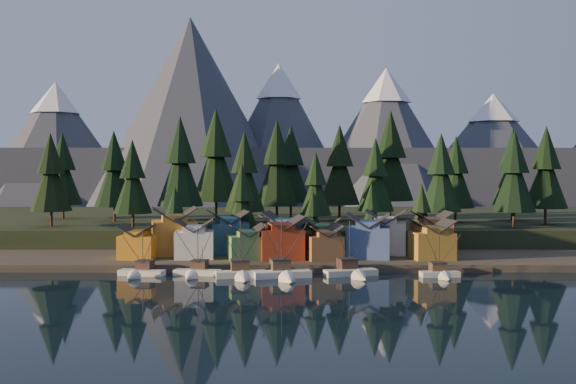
{
  "coord_description": "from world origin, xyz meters",
  "views": [
    {
      "loc": [
        -1.32,
        -112.96,
        20.67
      ],
      "look_at": [
        -0.99,
        30.0,
        15.67
      ],
      "focal_mm": 40.0,
      "sensor_mm": 36.0,
      "label": 1
    }
  ],
  "objects_px": {
    "house_front_1": "(194,238)",
    "house_back_1": "(228,231)",
    "boat_4": "(353,265)",
    "boat_3": "(284,266)",
    "boat_2": "(241,266)",
    "boat_0": "(139,266)",
    "boat_1": "(195,266)",
    "house_front_0": "(138,241)",
    "boat_6": "(441,267)",
    "house_back_0": "(174,230)"
  },
  "relations": [
    {
      "from": "boat_3",
      "to": "house_back_1",
      "type": "relative_size",
      "value": 1.2
    },
    {
      "from": "boat_0",
      "to": "boat_3",
      "type": "distance_m",
      "value": 28.13
    },
    {
      "from": "boat_4",
      "to": "house_front_1",
      "type": "height_order",
      "value": "boat_4"
    },
    {
      "from": "boat_2",
      "to": "house_front_0",
      "type": "xyz_separation_m",
      "value": [
        -23.47,
        16.08,
        3.03
      ]
    },
    {
      "from": "house_back_1",
      "to": "boat_3",
      "type": "bearing_deg",
      "value": -77.99
    },
    {
      "from": "house_front_0",
      "to": "house_back_0",
      "type": "xyz_separation_m",
      "value": [
        6.64,
        7.23,
        1.73
      ]
    },
    {
      "from": "boat_0",
      "to": "boat_4",
      "type": "height_order",
      "value": "boat_4"
    },
    {
      "from": "boat_0",
      "to": "boat_6",
      "type": "xyz_separation_m",
      "value": [
        58.21,
        -1.46,
        0.05
      ]
    },
    {
      "from": "house_front_1",
      "to": "house_back_0",
      "type": "distance_m",
      "value": 8.39
    },
    {
      "from": "house_front_1",
      "to": "house_back_1",
      "type": "bearing_deg",
      "value": 47.22
    },
    {
      "from": "boat_4",
      "to": "house_front_0",
      "type": "xyz_separation_m",
      "value": [
        -44.9,
        14.23,
        3.17
      ]
    },
    {
      "from": "boat_3",
      "to": "house_front_1",
      "type": "relative_size",
      "value": 1.43
    },
    {
      "from": "boat_2",
      "to": "boat_4",
      "type": "xyz_separation_m",
      "value": [
        21.44,
        1.85,
        -0.15
      ]
    },
    {
      "from": "boat_2",
      "to": "boat_4",
      "type": "relative_size",
      "value": 1.02
    },
    {
      "from": "boat_2",
      "to": "boat_6",
      "type": "distance_m",
      "value": 38.28
    },
    {
      "from": "boat_3",
      "to": "boat_2",
      "type": "bearing_deg",
      "value": 164.69
    },
    {
      "from": "boat_0",
      "to": "boat_2",
      "type": "xyz_separation_m",
      "value": [
        19.94,
        -2.35,
        0.39
      ]
    },
    {
      "from": "boat_2",
      "to": "house_back_1",
      "type": "distance_m",
      "value": 26.31
    },
    {
      "from": "boat_0",
      "to": "boat_1",
      "type": "distance_m",
      "value": 10.82
    },
    {
      "from": "house_front_0",
      "to": "boat_2",
      "type": "bearing_deg",
      "value": -32.32
    },
    {
      "from": "boat_0",
      "to": "boat_1",
      "type": "relative_size",
      "value": 1.0
    },
    {
      "from": "boat_3",
      "to": "house_back_0",
      "type": "distance_m",
      "value": 34.7
    },
    {
      "from": "boat_2",
      "to": "house_back_0",
      "type": "xyz_separation_m",
      "value": [
        -16.83,
        23.31,
        4.76
      ]
    },
    {
      "from": "boat_4",
      "to": "boat_3",
      "type": "bearing_deg",
      "value": 173.53
    },
    {
      "from": "house_back_0",
      "to": "house_front_1",
      "type": "bearing_deg",
      "value": -62.1
    },
    {
      "from": "boat_0",
      "to": "boat_3",
      "type": "relative_size",
      "value": 0.82
    },
    {
      "from": "boat_0",
      "to": "boat_1",
      "type": "height_order",
      "value": "boat_0"
    },
    {
      "from": "boat_3",
      "to": "boat_4",
      "type": "distance_m",
      "value": 13.58
    },
    {
      "from": "boat_2",
      "to": "house_front_1",
      "type": "relative_size",
      "value": 1.35
    },
    {
      "from": "boat_1",
      "to": "house_front_1",
      "type": "distance_m",
      "value": 15.05
    },
    {
      "from": "boat_1",
      "to": "boat_3",
      "type": "relative_size",
      "value": 0.82
    },
    {
      "from": "boat_6",
      "to": "house_back_1",
      "type": "relative_size",
      "value": 0.94
    },
    {
      "from": "boat_6",
      "to": "house_front_0",
      "type": "height_order",
      "value": "boat_6"
    },
    {
      "from": "boat_6",
      "to": "house_back_1",
      "type": "distance_m",
      "value": 49.9
    },
    {
      "from": "boat_3",
      "to": "boat_0",
      "type": "bearing_deg",
      "value": 161.95
    },
    {
      "from": "boat_2",
      "to": "house_front_1",
      "type": "distance_m",
      "value": 20.8
    },
    {
      "from": "boat_1",
      "to": "house_front_1",
      "type": "height_order",
      "value": "house_front_1"
    },
    {
      "from": "boat_4",
      "to": "house_front_0",
      "type": "relative_size",
      "value": 1.55
    },
    {
      "from": "boat_1",
      "to": "house_front_0",
      "type": "bearing_deg",
      "value": 146.51
    },
    {
      "from": "boat_2",
      "to": "boat_6",
      "type": "height_order",
      "value": "boat_2"
    },
    {
      "from": "boat_1",
      "to": "boat_2",
      "type": "height_order",
      "value": "boat_2"
    },
    {
      "from": "boat_4",
      "to": "house_back_0",
      "type": "relative_size",
      "value": 1.02
    },
    {
      "from": "house_back_1",
      "to": "boat_0",
      "type": "bearing_deg",
      "value": -137.58
    },
    {
      "from": "boat_1",
      "to": "house_back_0",
      "type": "distance_m",
      "value": 22.6
    },
    {
      "from": "boat_0",
      "to": "boat_4",
      "type": "relative_size",
      "value": 0.88
    },
    {
      "from": "house_front_1",
      "to": "boat_4",
      "type": "bearing_deg",
      "value": -30.13
    },
    {
      "from": "boat_6",
      "to": "house_back_0",
      "type": "xyz_separation_m",
      "value": [
        -55.1,
        22.42,
        5.1
      ]
    },
    {
      "from": "boat_4",
      "to": "house_back_0",
      "type": "height_order",
      "value": "house_back_0"
    },
    {
      "from": "boat_4",
      "to": "house_back_1",
      "type": "xyz_separation_m",
      "value": [
        -26.33,
        23.65,
        4.4
      ]
    },
    {
      "from": "boat_3",
      "to": "boat_6",
      "type": "relative_size",
      "value": 1.28
    }
  ]
}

